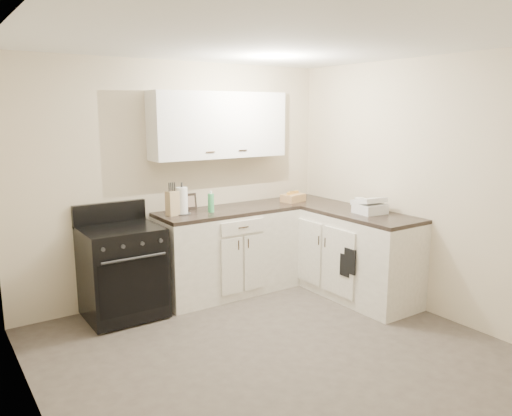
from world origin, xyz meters
TOP-DOWN VIEW (x-y plane):
  - floor at (0.00, 0.00)m, footprint 3.60×3.60m
  - ceiling at (0.00, 0.00)m, footprint 3.60×3.60m
  - wall_back at (0.00, 1.80)m, footprint 3.60×0.00m
  - wall_right at (1.80, 0.00)m, footprint 0.00×3.60m
  - wall_left at (-1.80, 0.00)m, footprint 0.00×3.60m
  - wall_front at (0.00, -1.80)m, footprint 3.60×0.00m
  - base_cabinets_back at (0.43, 1.50)m, footprint 1.55×0.60m
  - base_cabinets_right at (1.50, 0.85)m, footprint 0.60×1.90m
  - countertop_back at (0.43, 1.50)m, footprint 1.55×0.60m
  - countertop_right at (1.50, 0.85)m, footprint 0.60×1.90m
  - upper_cabinets at (0.43, 1.65)m, footprint 1.55×0.30m
  - stove at (-0.78, 1.48)m, footprint 0.72×0.62m
  - knife_block at (-0.20, 1.53)m, footprint 0.13×0.12m
  - paper_towel at (-0.09, 1.53)m, footprint 0.13×0.13m
  - soap_bottle at (0.20, 1.46)m, footprint 0.07×0.07m
  - picture_frame at (0.10, 1.73)m, footprint 0.14×0.04m
  - wicker_basket at (1.31, 1.47)m, footprint 0.30×0.23m
  - countertop_grill at (1.54, 0.48)m, footprint 0.30×0.29m
  - glass_jar at (1.46, 0.55)m, footprint 0.12×0.12m
  - oven_mitt_near at (1.18, 0.38)m, footprint 0.02×0.15m
  - oven_mitt_far at (1.18, 0.44)m, footprint 0.02×0.13m

SIDE VIEW (x-z plane):
  - floor at x=0.00m, z-range 0.00..0.00m
  - oven_mitt_far at x=1.18m, z-range 0.33..0.56m
  - base_cabinets_back at x=0.43m, z-range 0.00..0.90m
  - base_cabinets_right at x=1.50m, z-range 0.00..0.90m
  - stove at x=-0.78m, z-range 0.02..0.90m
  - oven_mitt_near at x=1.18m, z-range 0.38..0.64m
  - countertop_back at x=0.43m, z-range 0.90..0.94m
  - countertop_right at x=1.50m, z-range 0.90..0.94m
  - wicker_basket at x=1.31m, z-range 0.94..1.03m
  - countertop_grill at x=1.54m, z-range 0.94..1.04m
  - glass_jar at x=1.46m, z-range 0.94..1.10m
  - picture_frame at x=0.10m, z-range 0.94..1.11m
  - soap_bottle at x=0.20m, z-range 0.94..1.14m
  - knife_block at x=-0.20m, z-range 0.94..1.19m
  - paper_towel at x=-0.09m, z-range 0.94..1.22m
  - wall_back at x=0.00m, z-range -0.55..3.05m
  - wall_right at x=1.80m, z-range -0.55..3.05m
  - wall_left at x=-1.80m, z-range -0.55..3.05m
  - wall_front at x=0.00m, z-range -0.55..3.05m
  - upper_cabinets at x=0.43m, z-range 1.49..2.19m
  - ceiling at x=0.00m, z-range 2.50..2.50m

